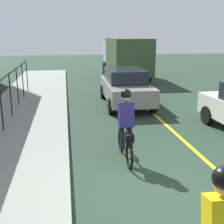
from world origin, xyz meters
The scene contains 4 objects.
ground_plane centered at (0.00, 0.00, 0.00)m, with size 80.00×80.00×0.00m, color #243A2B.
cyclist_lead centered at (1.82, 0.40, 0.91)m, with size 1.71×0.36×1.83m.
parked_sedan_rear centered at (7.84, -0.81, 0.82)m, with size 4.43×1.99×1.58m.
box_truck_background centered at (15.68, -2.40, 1.55)m, with size 6.72×2.56×2.78m.
Camera 1 is at (-4.94, 1.80, 3.10)m, focal length 47.57 mm.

